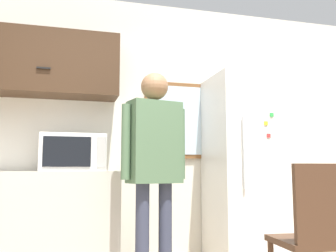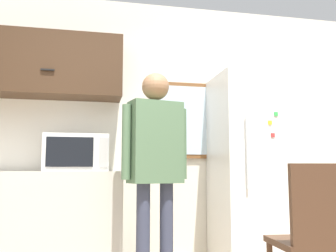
{
  "view_description": "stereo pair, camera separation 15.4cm",
  "coord_description": "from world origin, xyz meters",
  "px_view_note": "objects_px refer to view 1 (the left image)",
  "views": [
    {
      "loc": [
        -0.55,
        -1.69,
        0.91
      ],
      "look_at": [
        0.2,
        1.15,
        1.26
      ],
      "focal_mm": 40.0,
      "sensor_mm": 36.0,
      "label": 1
    },
    {
      "loc": [
        -0.4,
        -1.72,
        0.91
      ],
      "look_at": [
        0.2,
        1.15,
        1.26
      ],
      "focal_mm": 40.0,
      "sensor_mm": 36.0,
      "label": 2
    }
  ],
  "objects_px": {
    "person": "(154,153)",
    "refrigerator": "(246,169)",
    "microwave": "(73,153)",
    "chair": "(316,232)"
  },
  "relations": [
    {
      "from": "person",
      "to": "refrigerator",
      "type": "relative_size",
      "value": 0.93
    },
    {
      "from": "refrigerator",
      "to": "microwave",
      "type": "bearing_deg",
      "value": 179.84
    },
    {
      "from": "person",
      "to": "refrigerator",
      "type": "distance_m",
      "value": 1.12
    },
    {
      "from": "microwave",
      "to": "person",
      "type": "distance_m",
      "value": 0.77
    },
    {
      "from": "microwave",
      "to": "refrigerator",
      "type": "xyz_separation_m",
      "value": [
        1.68,
        -0.0,
        -0.14
      ]
    },
    {
      "from": "microwave",
      "to": "person",
      "type": "height_order",
      "value": "person"
    },
    {
      "from": "microwave",
      "to": "chair",
      "type": "distance_m",
      "value": 2.07
    },
    {
      "from": "chair",
      "to": "refrigerator",
      "type": "bearing_deg",
      "value": -93.59
    },
    {
      "from": "refrigerator",
      "to": "chair",
      "type": "xyz_separation_m",
      "value": [
        -0.2,
        -1.35,
        -0.4
      ]
    },
    {
      "from": "person",
      "to": "refrigerator",
      "type": "bearing_deg",
      "value": 8.81
    }
  ]
}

